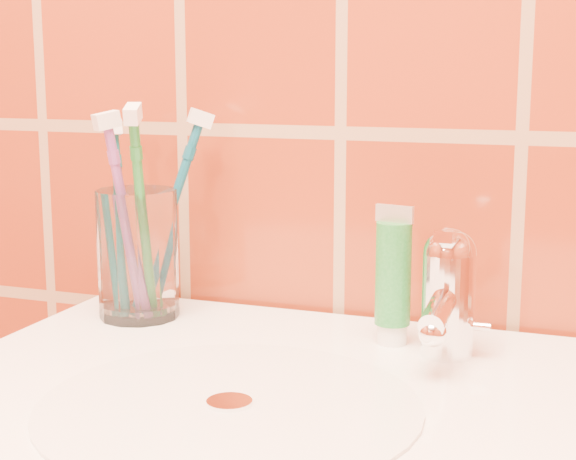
% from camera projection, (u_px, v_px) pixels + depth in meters
% --- Properties ---
extents(glass_tumbler, '(0.09, 0.09, 0.14)m').
position_uv_depth(glass_tumbler, '(138.00, 254.00, 0.92)').
color(glass_tumbler, white).
rests_on(glass_tumbler, pedestal_sink).
extents(toothpaste_tube, '(0.04, 0.03, 0.13)m').
position_uv_depth(toothpaste_tube, '(393.00, 280.00, 0.83)').
color(toothpaste_tube, white).
rests_on(toothpaste_tube, pedestal_sink).
extents(faucet, '(0.05, 0.11, 0.12)m').
position_uv_depth(faucet, '(448.00, 288.00, 0.79)').
color(faucet, white).
rests_on(faucet, pedestal_sink).
extents(toothbrush_0, '(0.16, 0.14, 0.23)m').
position_uv_depth(toothbrush_0, '(170.00, 214.00, 0.93)').
color(toothbrush_0, '#0D536F').
rests_on(toothbrush_0, glass_tumbler).
extents(toothbrush_1, '(0.08, 0.14, 0.24)m').
position_uv_depth(toothbrush_1, '(142.00, 218.00, 0.88)').
color(toothbrush_1, '#20782E').
rests_on(toothbrush_1, glass_tumbler).
extents(toothbrush_2, '(0.09, 0.10, 0.23)m').
position_uv_depth(toothbrush_2, '(126.00, 220.00, 0.89)').
color(toothbrush_2, '#7F4089').
rests_on(toothbrush_2, glass_tumbler).
extents(toothbrush_3, '(0.11, 0.11, 0.22)m').
position_uv_depth(toothbrush_3, '(121.00, 220.00, 0.93)').
color(toothbrush_3, '#0C5E65').
rests_on(toothbrush_3, glass_tumbler).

